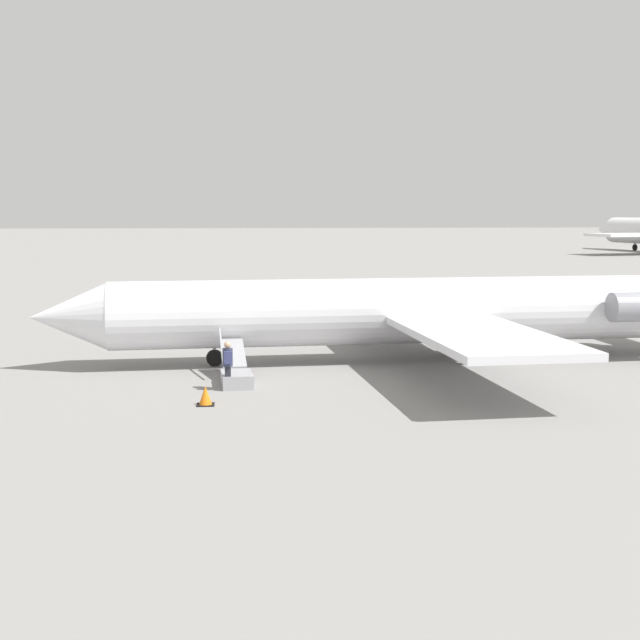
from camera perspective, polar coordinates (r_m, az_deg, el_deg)
The scene contains 5 objects.
ground_plane at distance 37.93m, azimuth 5.21°, elevation -2.63°, with size 600.00×600.00×0.00m, color gray.
airplane_main at distance 37.89m, azimuth 6.69°, elevation 0.66°, with size 30.94×23.33×7.25m.
boarding_stairs at distance 32.89m, azimuth -5.40°, elevation -3.44°, with size 1.29×4.08×1.77m.
passenger at distance 31.67m, azimuth -5.92°, elevation -2.71°, with size 0.36×0.55×1.74m.
traffic_cone_near_stairs at distance 29.46m, azimuth -7.34°, elevation -4.86°, with size 0.58×0.58×0.64m.
Camera 1 is at (6.98, 36.74, 6.31)m, focal length 50.00 mm.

